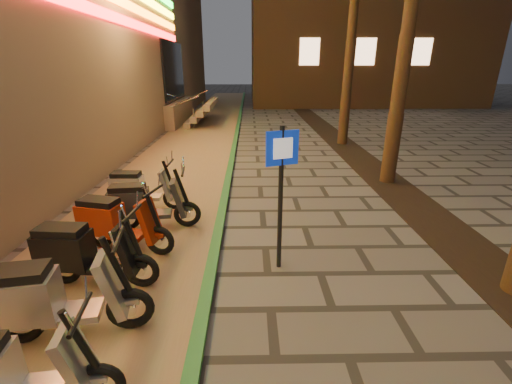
{
  "coord_description": "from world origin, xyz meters",
  "views": [
    {
      "loc": [
        -0.27,
        -2.1,
        3.1
      ],
      "look_at": [
        -0.18,
        3.0,
        1.2
      ],
      "focal_mm": 24.0,
      "sensor_mm": 36.0,
      "label": 1
    }
  ],
  "objects_px": {
    "pedestrian_sign": "(281,180)",
    "scooter_9": "(144,204)",
    "scooter_6": "(48,299)",
    "scooter_7": "(83,253)",
    "scooter_8": "(115,222)",
    "scooter_5": "(3,376)",
    "scooter_10": "(139,189)"
  },
  "relations": [
    {
      "from": "scooter_6",
      "to": "scooter_10",
      "type": "distance_m",
      "value": 3.96
    },
    {
      "from": "pedestrian_sign",
      "to": "scooter_9",
      "type": "height_order",
      "value": "pedestrian_sign"
    },
    {
      "from": "pedestrian_sign",
      "to": "scooter_10",
      "type": "height_order",
      "value": "pedestrian_sign"
    },
    {
      "from": "pedestrian_sign",
      "to": "scooter_5",
      "type": "distance_m",
      "value": 3.79
    },
    {
      "from": "scooter_7",
      "to": "scooter_9",
      "type": "xyz_separation_m",
      "value": [
        0.34,
        1.85,
        -0.0
      ]
    },
    {
      "from": "scooter_8",
      "to": "scooter_9",
      "type": "height_order",
      "value": "scooter_9"
    },
    {
      "from": "scooter_5",
      "to": "scooter_7",
      "type": "height_order",
      "value": "scooter_7"
    },
    {
      "from": "scooter_7",
      "to": "scooter_9",
      "type": "distance_m",
      "value": 1.88
    },
    {
      "from": "scooter_6",
      "to": "scooter_8",
      "type": "height_order",
      "value": "scooter_6"
    },
    {
      "from": "scooter_7",
      "to": "scooter_9",
      "type": "relative_size",
      "value": 1.0
    },
    {
      "from": "scooter_6",
      "to": "scooter_7",
      "type": "distance_m",
      "value": 1.09
    },
    {
      "from": "scooter_7",
      "to": "scooter_10",
      "type": "relative_size",
      "value": 1.09
    },
    {
      "from": "scooter_9",
      "to": "scooter_10",
      "type": "distance_m",
      "value": 1.1
    },
    {
      "from": "scooter_5",
      "to": "scooter_8",
      "type": "bearing_deg",
      "value": 85.25
    },
    {
      "from": "scooter_9",
      "to": "scooter_7",
      "type": "bearing_deg",
      "value": -107.57
    },
    {
      "from": "scooter_7",
      "to": "scooter_6",
      "type": "bearing_deg",
      "value": -80.32
    },
    {
      "from": "scooter_8",
      "to": "scooter_9",
      "type": "distance_m",
      "value": 0.85
    },
    {
      "from": "scooter_5",
      "to": "scooter_8",
      "type": "distance_m",
      "value": 3.12
    },
    {
      "from": "scooter_10",
      "to": "scooter_6",
      "type": "bearing_deg",
      "value": -86.67
    },
    {
      "from": "pedestrian_sign",
      "to": "scooter_6",
      "type": "bearing_deg",
      "value": -171.32
    },
    {
      "from": "pedestrian_sign",
      "to": "scooter_9",
      "type": "distance_m",
      "value": 3.08
    },
    {
      "from": "scooter_5",
      "to": "scooter_9",
      "type": "bearing_deg",
      "value": 80.76
    },
    {
      "from": "scooter_5",
      "to": "scooter_6",
      "type": "bearing_deg",
      "value": 89.92
    },
    {
      "from": "scooter_8",
      "to": "scooter_6",
      "type": "bearing_deg",
      "value": -75.28
    },
    {
      "from": "pedestrian_sign",
      "to": "scooter_5",
      "type": "bearing_deg",
      "value": -156.55
    },
    {
      "from": "pedestrian_sign",
      "to": "scooter_6",
      "type": "distance_m",
      "value": 3.32
    },
    {
      "from": "scooter_5",
      "to": "scooter_10",
      "type": "xyz_separation_m",
      "value": [
        -0.29,
        4.94,
        0.0
      ]
    },
    {
      "from": "scooter_9",
      "to": "scooter_10",
      "type": "relative_size",
      "value": 1.08
    },
    {
      "from": "scooter_9",
      "to": "scooter_10",
      "type": "xyz_separation_m",
      "value": [
        -0.41,
        1.02,
        -0.04
      ]
    },
    {
      "from": "scooter_8",
      "to": "scooter_9",
      "type": "relative_size",
      "value": 0.99
    },
    {
      "from": "scooter_6",
      "to": "scooter_9",
      "type": "relative_size",
      "value": 1.05
    },
    {
      "from": "scooter_6",
      "to": "scooter_5",
      "type": "bearing_deg",
      "value": -92.75
    }
  ]
}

